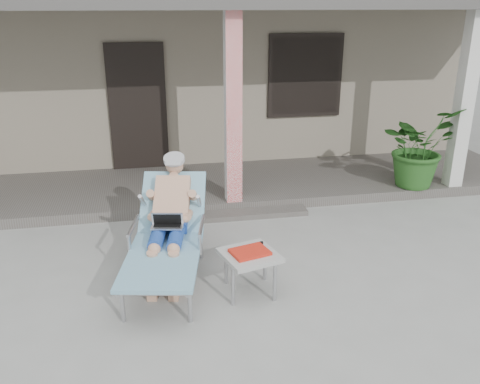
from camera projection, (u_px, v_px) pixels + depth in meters
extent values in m
plane|color=#9E9E99|center=(268.00, 284.00, 5.48)|extent=(60.00, 60.00, 0.00)
cube|color=gray|center=(198.00, 69.00, 10.94)|extent=(10.00, 5.00, 3.00)
cube|color=black|center=(138.00, 108.00, 8.49)|extent=(0.95, 0.06, 2.10)
cube|color=black|center=(305.00, 76.00, 8.84)|extent=(1.20, 0.06, 1.30)
cube|color=black|center=(305.00, 76.00, 8.83)|extent=(1.32, 0.05, 1.42)
cube|color=#605B56|center=(224.00, 185.00, 8.22)|extent=(10.00, 2.00, 0.15)
cube|color=red|center=(233.00, 111.00, 6.95)|extent=(0.22, 0.22, 2.61)
cube|color=silver|center=(464.00, 102.00, 7.56)|extent=(0.22, 0.22, 2.61)
cube|color=#474442|center=(222.00, 0.00, 7.23)|extent=(10.00, 2.30, 0.24)
cube|color=#605B56|center=(237.00, 214.00, 7.17)|extent=(2.00, 0.30, 0.07)
cylinder|color=#B7B7BC|center=(122.00, 304.00, 4.76)|extent=(0.04, 0.04, 0.38)
cylinder|color=#B7B7BC|center=(190.00, 305.00, 4.76)|extent=(0.04, 0.04, 0.38)
cylinder|color=#B7B7BC|center=(147.00, 243.00, 5.97)|extent=(0.04, 0.04, 0.38)
cylinder|color=#B7B7BC|center=(201.00, 243.00, 5.97)|extent=(0.04, 0.04, 0.38)
cube|color=#B7B7BC|center=(162.00, 261.00, 5.13)|extent=(0.86, 1.34, 0.03)
cube|color=#83A5CB|center=(162.00, 259.00, 5.12)|extent=(0.97, 1.40, 0.04)
cube|color=#B7B7BC|center=(173.00, 206.00, 5.90)|extent=(0.74, 0.70, 0.50)
cube|color=#83A5CB|center=(173.00, 203.00, 5.89)|extent=(0.85, 0.79, 0.57)
cylinder|color=#B3B3B6|center=(174.00, 158.00, 6.00)|extent=(0.29, 0.29, 0.13)
cube|color=silver|center=(168.00, 225.00, 5.48)|extent=(0.38, 0.30, 0.24)
cube|color=#AEADA9|center=(250.00, 255.00, 5.18)|extent=(0.66, 0.66, 0.04)
cylinder|color=#B7B7BC|center=(233.00, 287.00, 5.03)|extent=(0.04, 0.04, 0.41)
cylinder|color=#B7B7BC|center=(275.00, 283.00, 5.10)|extent=(0.04, 0.04, 0.41)
cylinder|color=#B7B7BC|center=(226.00, 266.00, 5.42)|extent=(0.04, 0.04, 0.41)
cylinder|color=#B7B7BC|center=(265.00, 263.00, 5.49)|extent=(0.04, 0.04, 0.41)
cube|color=red|center=(250.00, 252.00, 5.17)|extent=(0.43, 0.37, 0.03)
cube|color=black|center=(247.00, 246.00, 5.30)|extent=(0.37, 0.12, 0.04)
imported|color=#26591E|center=(418.00, 147.00, 7.79)|extent=(1.38, 1.29, 1.24)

